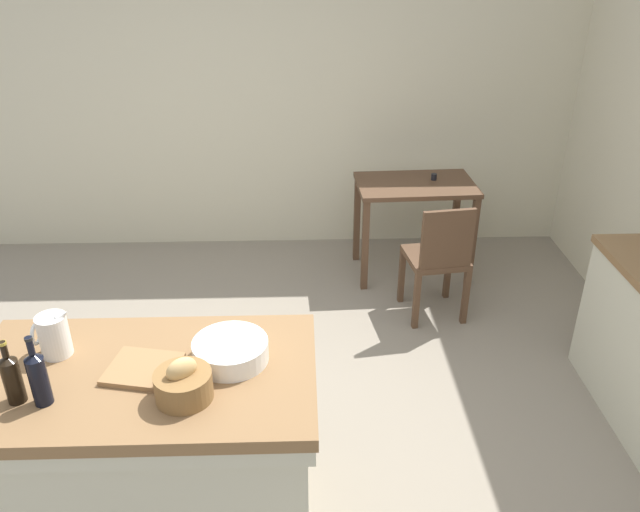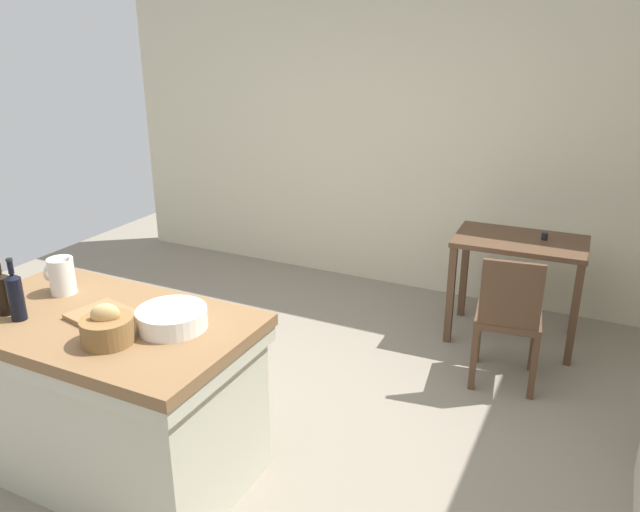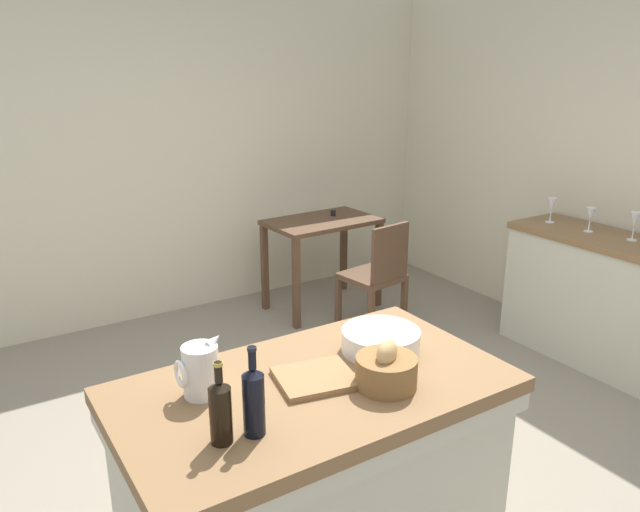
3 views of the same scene
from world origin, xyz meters
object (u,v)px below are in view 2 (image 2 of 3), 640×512
at_px(pitcher, 62,275).
at_px(cutting_board, 103,316).
at_px(wine_bottle_dark, 16,295).
at_px(wash_bowl, 172,318).
at_px(wine_bottle_amber, 3,292).
at_px(wooden_chair, 508,316).
at_px(bread_basket, 107,328).
at_px(island_table, 110,391).
at_px(writing_desk, 519,256).

distance_m(pitcher, cutting_board, 0.43).
xyz_separation_m(cutting_board, wine_bottle_dark, (-0.35, -0.18, 0.11)).
bearing_deg(wash_bowl, wine_bottle_dark, -160.38).
relative_size(cutting_board, wine_bottle_dark, 0.93).
distance_m(wash_bowl, wine_bottle_amber, 0.85).
height_order(wash_bowl, cutting_board, wash_bowl).
relative_size(wooden_chair, pitcher, 3.80).
bearing_deg(pitcher, cutting_board, -18.64).
height_order(wash_bowl, bread_basket, bread_basket).
bearing_deg(bread_basket, wooden_chair, 52.94).
xyz_separation_m(island_table, wine_bottle_amber, (-0.44, -0.16, 0.52)).
relative_size(pitcher, cutting_board, 0.82).
xyz_separation_m(wooden_chair, pitcher, (-2.03, -1.58, 0.49)).
height_order(wooden_chair, wine_bottle_amber, wine_bottle_amber).
bearing_deg(writing_desk, island_table, -123.25).
relative_size(writing_desk, wine_bottle_amber, 3.29).
bearing_deg(wine_bottle_amber, wash_bowl, 16.24).
bearing_deg(wine_bottle_dark, pitcher, 99.56).
relative_size(island_table, wash_bowl, 4.54).
xyz_separation_m(island_table, writing_desk, (1.57, 2.40, 0.17)).
relative_size(island_table, writing_desk, 1.60).
distance_m(writing_desk, wooden_chair, 0.70).
bearing_deg(cutting_board, wine_bottle_dark, -152.05).
bearing_deg(cutting_board, writing_desk, 56.88).
distance_m(island_table, wine_bottle_amber, 0.70).
relative_size(pitcher, bread_basket, 1.02).
bearing_deg(wine_bottle_dark, island_table, 27.91).
bearing_deg(island_table, pitcher, 159.85).
height_order(pitcher, wine_bottle_dark, wine_bottle_dark).
bearing_deg(wine_bottle_amber, pitcher, 79.87).
bearing_deg(cutting_board, bread_basket, -40.65).
xyz_separation_m(pitcher, wine_bottle_dark, (0.05, -0.32, 0.03)).
relative_size(wooden_chair, wine_bottle_amber, 3.17).
distance_m(island_table, bread_basket, 0.54).
height_order(wooden_chair, pitcher, pitcher).
distance_m(wooden_chair, cutting_board, 2.40).
xyz_separation_m(wooden_chair, wash_bowl, (-1.26, -1.65, 0.44)).
relative_size(island_table, wine_bottle_amber, 5.26).
distance_m(wooden_chair, wash_bowl, 2.12).
height_order(island_table, pitcher, pitcher).
relative_size(wooden_chair, cutting_board, 3.12).
distance_m(writing_desk, wine_bottle_dark, 3.22).
height_order(cutting_board, wine_bottle_amber, wine_bottle_amber).
distance_m(wash_bowl, cutting_board, 0.37).
bearing_deg(writing_desk, cutting_board, -123.12).
bearing_deg(wine_bottle_dark, writing_desk, 53.49).
bearing_deg(writing_desk, wine_bottle_amber, -128.19).
height_order(island_table, bread_basket, bread_basket).
relative_size(wooden_chair, wash_bowl, 2.74).
bearing_deg(wash_bowl, wine_bottle_amber, -163.76).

